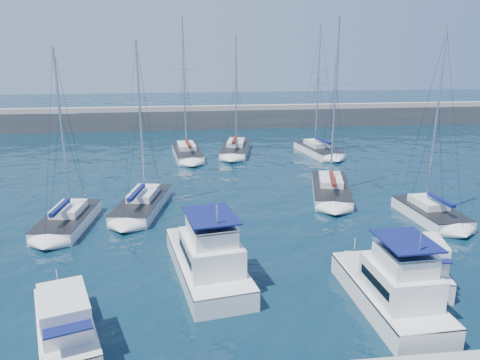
{
  "coord_description": "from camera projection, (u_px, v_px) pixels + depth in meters",
  "views": [
    {
      "loc": [
        -6.74,
        -25.84,
        13.28
      ],
      "look_at": [
        -2.47,
        9.19,
        3.0
      ],
      "focal_mm": 35.0,
      "sensor_mm": 36.0,
      "label": 1
    }
  ],
  "objects": [
    {
      "name": "motor_yacht_stbd_inner",
      "position": [
        392.0,
        290.0,
        23.98
      ],
      "size": [
        3.53,
        8.54,
        4.69
      ],
      "rotation": [
        0.0,
        0.0,
        0.04
      ],
      "color": "white",
      "rests_on": "ground"
    },
    {
      "name": "sailboat_mid_a",
      "position": [
        68.0,
        220.0,
        35.27
      ],
      "size": [
        3.9,
        7.74,
        13.47
      ],
      "rotation": [
        0.0,
        0.0,
        -0.12
      ],
      "color": "white",
      "rests_on": "ground"
    },
    {
      "name": "breakwater",
      "position": [
        224.0,
        120.0,
        78.38
      ],
      "size": [
        160.0,
        6.0,
        4.45
      ],
      "color": "#424244",
      "rests_on": "ground"
    },
    {
      "name": "sailboat_back_a",
      "position": [
        187.0,
        152.0,
        57.15
      ],
      "size": [
        3.93,
        9.33,
        16.69
      ],
      "rotation": [
        0.0,
        0.0,
        0.1
      ],
      "color": "white",
      "rests_on": "ground"
    },
    {
      "name": "sailboat_mid_d",
      "position": [
        331.0,
        189.0,
        42.82
      ],
      "size": [
        5.38,
        10.08,
        15.98
      ],
      "rotation": [
        0.0,
        0.0,
        -0.24
      ],
      "color": "silver",
      "rests_on": "ground"
    },
    {
      "name": "motor_yacht_port_inner",
      "position": [
        208.0,
        260.0,
        27.32
      ],
      "size": [
        5.06,
        10.08,
        4.69
      ],
      "rotation": [
        0.0,
        0.0,
        0.17
      ],
      "color": "white",
      "rests_on": "ground"
    },
    {
      "name": "ground",
      "position": [
        297.0,
        266.0,
        29.12
      ],
      "size": [
        220.0,
        220.0,
        0.0
      ],
      "primitive_type": "plane",
      "color": "#06212D",
      "rests_on": "ground"
    },
    {
      "name": "sailboat_mid_e",
      "position": [
        430.0,
        212.0,
        36.79
      ],
      "size": [
        3.53,
        7.04,
        14.69
      ],
      "rotation": [
        0.0,
        0.0,
        0.07
      ],
      "color": "white",
      "rests_on": "ground"
    },
    {
      "name": "motor_yacht_port_outer",
      "position": [
        65.0,
        326.0,
        21.27
      ],
      "size": [
        4.4,
        7.26,
        3.2
      ],
      "rotation": [
        0.0,
        0.0,
        0.31
      ],
      "color": "silver",
      "rests_on": "ground"
    },
    {
      "name": "sailboat_back_c",
      "position": [
        318.0,
        150.0,
        58.62
      ],
      "size": [
        4.45,
        8.75,
        16.08
      ],
      "rotation": [
        0.0,
        0.0,
        0.17
      ],
      "color": "white",
      "rests_on": "ground"
    },
    {
      "name": "sailboat_mid_b",
      "position": [
        143.0,
        204.0,
        38.89
      ],
      "size": [
        4.68,
        9.2,
        13.96
      ],
      "rotation": [
        0.0,
        0.0,
        -0.19
      ],
      "color": "silver",
      "rests_on": "ground"
    },
    {
      "name": "sailboat_back_b",
      "position": [
        236.0,
        149.0,
        59.18
      ],
      "size": [
        4.92,
        9.44,
        14.69
      ],
      "rotation": [
        0.0,
        0.0,
        -0.2
      ],
      "color": "silver",
      "rests_on": "ground"
    },
    {
      "name": "motor_yacht_stbd_outer",
      "position": [
        421.0,
        267.0,
        26.93
      ],
      "size": [
        3.51,
        5.86,
        3.2
      ],
      "rotation": [
        0.0,
        0.0,
        -0.22
      ],
      "color": "silver",
      "rests_on": "ground"
    }
  ]
}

